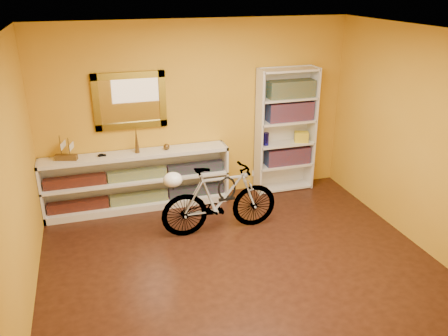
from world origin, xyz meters
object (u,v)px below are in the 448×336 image
object	(u,v)px
bicycle	(220,199)
bookcase	(286,131)
helmet	(173,180)
console_unit	(138,181)

from	to	relation	value
bicycle	bookcase	bearing A→B (deg)	-53.51
helmet	bookcase	bearing A→B (deg)	27.20
console_unit	helmet	world-z (taller)	helmet
bicycle	helmet	bearing A→B (deg)	90.00
bookcase	bicycle	size ratio (longest dim) A/B	1.21
console_unit	bicycle	distance (m)	1.34
bicycle	helmet	xyz separation A→B (m)	(-0.60, -0.00, 0.35)
console_unit	bookcase	size ratio (longest dim) A/B	1.37
bicycle	helmet	distance (m)	0.69
console_unit	bicycle	world-z (taller)	bicycle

